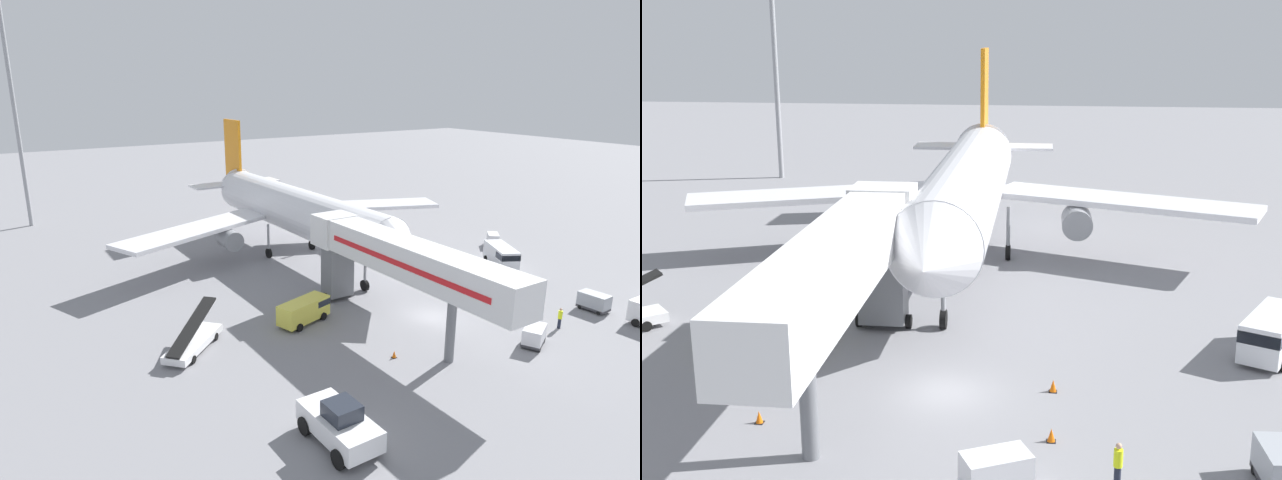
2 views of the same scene
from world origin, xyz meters
The scene contains 15 objects.
ground_plane centered at (0.00, 0.00, 0.00)m, with size 300.00×300.00×0.00m, color gray.
airplane_at_gate centered at (-1.49, 22.09, 5.53)m, with size 41.83×42.06×14.85m.
jet_bridge centered at (-4.54, 0.05, 6.17)m, with size 3.52×22.74×8.03m.
pushback_tug centered at (-16.58, -10.15, 1.26)m, with size 2.85×5.39×2.69m.
belt_loader_truck centered at (-19.73, 5.11, 0.76)m, with size 5.97×5.82×3.10m.
service_van_near_center centered at (16.02, 6.15, 1.30)m, with size 4.39×5.80×2.28m.
service_van_far_left centered at (-9.95, 4.97, 1.15)m, with size 5.15×3.16×2.00m.
baggage_cart_mid_left centered at (21.49, 12.15, 0.86)m, with size 2.56×2.61×1.57m.
baggage_cart_far_right centered at (13.29, -6.55, 0.88)m, with size 1.57×2.58×1.60m.
baggage_cart_outer_left centered at (2.98, -8.13, 0.86)m, with size 2.82×2.34×1.55m.
ground_crew_worker_foreground centered at (7.37, -7.27, 0.96)m, with size 0.47×0.47×1.81m.
safety_cone_alpha centered at (4.96, 0.62, 0.29)m, with size 0.38×0.38×0.59m.
safety_cone_bravo centered at (-7.51, -3.97, 0.28)m, with size 0.36×0.36×0.56m.
safety_cone_charlie centered at (4.93, -4.11, 0.29)m, with size 0.38×0.38×0.58m.
apron_light_mast centered at (-26.52, 53.96, 21.58)m, with size 2.40×2.40×32.23m.
Camera 1 is at (-31.60, -32.20, 19.68)m, focal length 30.76 mm.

